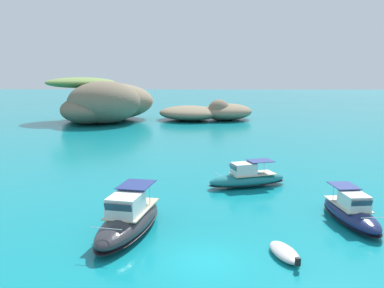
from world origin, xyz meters
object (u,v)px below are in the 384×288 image
islet_small (208,112)px  motorboat_teal (247,178)px  motorboat_navy (351,212)px  dinghy_tender (285,252)px  motorboat_charcoal (129,219)px  islet_large (102,102)px

islet_small → motorboat_teal: islet_small is taller
islet_small → motorboat_navy: (7.89, -53.52, -0.84)m
motorboat_teal → dinghy_tender: (0.50, -12.42, -0.42)m
motorboat_teal → motorboat_charcoal: size_ratio=0.83×
islet_small → motorboat_charcoal: islet_small is taller
islet_large → motorboat_navy: 57.53m
motorboat_teal → dinghy_tender: size_ratio=2.33×
islet_small → motorboat_navy: 54.11m
dinghy_tender → motorboat_navy: bearing=44.5°
motorboat_teal → motorboat_navy: size_ratio=1.03×
motorboat_teal → dinghy_tender: motorboat_teal is taller
motorboat_charcoal → dinghy_tender: motorboat_charcoal is taller
motorboat_navy → motorboat_charcoal: (-12.95, -1.93, 0.14)m
dinghy_tender → motorboat_teal: bearing=92.3°
islet_large → motorboat_navy: (27.13, -50.65, -2.91)m
motorboat_charcoal → islet_small: bearing=84.8°
motorboat_teal → dinghy_tender: 12.43m
islet_large → dinghy_tender: bearing=-68.1°
islet_large → islet_small: islet_large is taller
islet_small → motorboat_charcoal: bearing=-95.2°
motorboat_navy → dinghy_tender: size_ratio=2.25×
motorboat_charcoal → dinghy_tender: bearing=-19.3°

